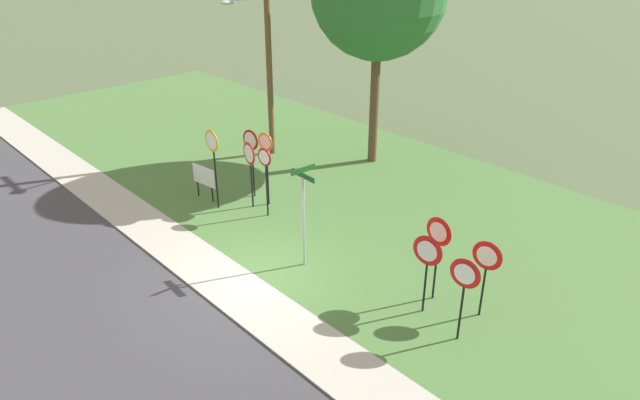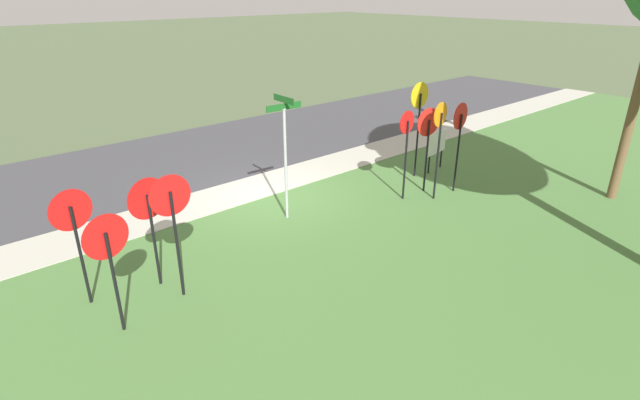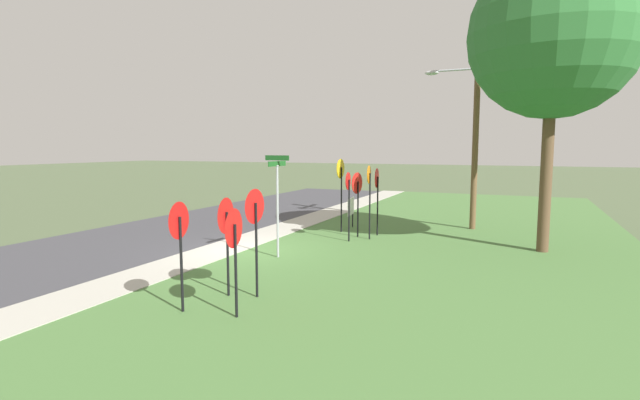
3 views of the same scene
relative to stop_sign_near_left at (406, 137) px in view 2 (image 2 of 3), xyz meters
name	(u,v)px [view 2 (image 2 of 3)]	position (x,y,z in m)	size (l,w,h in m)	color
ground_plane	(270,197)	(2.65, -2.53, -1.77)	(160.00, 160.00, 0.00)	#4C5B3D
road_asphalt	(189,156)	(2.65, -7.33, -1.77)	(44.00, 6.40, 0.01)	#3D3D42
sidewalk_strip	(254,188)	(2.65, -3.33, -1.74)	(44.00, 1.60, 0.06)	#ADAA9E
grass_median	(451,287)	(2.65, 3.47, -1.75)	(44.00, 12.00, 0.04)	#477038
stop_sign_near_left	(406,137)	(0.00, 0.00, 0.00)	(0.61, 0.11, 2.44)	black
stop_sign_near_right	(460,128)	(-1.52, 0.58, 0.10)	(0.73, 0.12, 2.52)	black
stop_sign_far_left	(428,131)	(-0.87, 0.03, 0.01)	(0.78, 0.15, 2.39)	black
stop_sign_far_center	(439,131)	(-0.65, 0.55, 0.17)	(0.64, 0.12, 2.66)	black
stop_sign_far_right	(419,109)	(-1.63, -0.91, 0.36)	(0.76, 0.10, 2.86)	black
yield_sign_near_left	(148,207)	(6.85, -0.40, -0.10)	(0.80, 0.14, 2.21)	black
yield_sign_near_right	(73,221)	(8.09, -0.66, -0.07)	(0.75, 0.14, 2.24)	black
yield_sign_far_left	(107,247)	(7.93, 0.52, -0.15)	(0.77, 0.13, 2.14)	black
yield_sign_far_right	(171,207)	(6.69, 0.24, 0.07)	(0.77, 0.10, 2.41)	black
street_name_post	(285,148)	(3.14, -1.11, 0.08)	(0.96, 0.82, 3.06)	#9EA0A8
notice_board	(437,145)	(-2.53, -0.81, -0.90)	(1.09, 0.18, 1.25)	black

